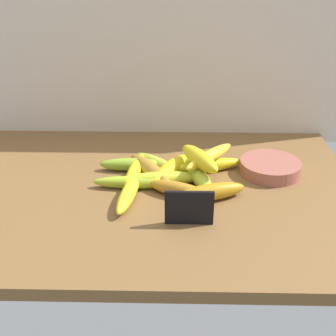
{
  "coord_description": "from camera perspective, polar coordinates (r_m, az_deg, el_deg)",
  "views": [
    {
      "loc": [
        7.35,
        -99.77,
        60.3
      ],
      "look_at": [
        5.12,
        1.85,
        8.0
      ],
      "focal_mm": 47.3,
      "sensor_mm": 36.0,
      "label": 1
    }
  ],
  "objects": [
    {
      "name": "counter_top",
      "position": [
        1.16,
        -2.55,
        -3.25
      ],
      "size": [
        110.0,
        76.0,
        3.0
      ],
      "primitive_type": "cube",
      "color": "brown",
      "rests_on": "ground"
    },
    {
      "name": "back_wall",
      "position": [
        1.41,
        -1.83,
        16.9
      ],
      "size": [
        130.0,
        2.0,
        70.0
      ],
      "primitive_type": "cube",
      "color": "beige",
      "rests_on": "ground"
    },
    {
      "name": "chalkboard_sign",
      "position": [
        0.99,
        2.74,
        -5.29
      ],
      "size": [
        11.0,
        1.8,
        8.4
      ],
      "color": "black",
      "rests_on": "counter_top"
    },
    {
      "name": "fruit_bowl",
      "position": [
        1.25,
        13.02,
        0.1
      ],
      "size": [
        16.56,
        16.56,
        3.63
      ],
      "primitive_type": "cylinder",
      "color": "#9E584A",
      "rests_on": "counter_top"
    },
    {
      "name": "banana_0",
      "position": [
        1.24,
        -1.5,
        0.66
      ],
      "size": [
        14.39,
        13.36,
        3.46
      ],
      "primitive_type": "ellipsoid",
      "rotation": [
        0.0,
        0.0,
        5.55
      ],
      "color": "#A9B730",
      "rests_on": "counter_top"
    },
    {
      "name": "banana_1",
      "position": [
        1.1,
        5.5,
        -3.12
      ],
      "size": [
        18.59,
        9.94,
        4.3
      ],
      "primitive_type": "ellipsoid",
      "rotation": [
        0.0,
        0.0,
        0.33
      ],
      "color": "#B68117",
      "rests_on": "counter_top"
    },
    {
      "name": "banana_2",
      "position": [
        1.17,
        3.89,
        -0.96
      ],
      "size": [
        9.69,
        19.87,
        4.22
      ],
      "primitive_type": "ellipsoid",
      "rotation": [
        0.0,
        0.0,
        1.86
      ],
      "color": "#AAC432",
      "rests_on": "counter_top"
    },
    {
      "name": "banana_3",
      "position": [
        1.2,
        -2.35,
        -0.18
      ],
      "size": [
        14.48,
        18.76,
        4.36
      ],
      "primitive_type": "ellipsoid",
      "rotation": [
        0.0,
        0.0,
        5.3
      ],
      "color": "#A87727",
      "rests_on": "counter_top"
    },
    {
      "name": "banana_4",
      "position": [
        1.2,
        0.31,
        -0.17
      ],
      "size": [
        12.33,
        18.23,
        4.39
      ],
      "primitive_type": "ellipsoid",
      "rotation": [
        0.0,
        0.0,
        4.23
      ],
      "color": "yellow",
      "rests_on": "counter_top"
    },
    {
      "name": "banana_5",
      "position": [
        1.15,
        -4.5,
        -1.92
      ],
      "size": [
        20.89,
        3.49,
        3.34
      ],
      "primitive_type": "ellipsoid",
      "rotation": [
        0.0,
        0.0,
        3.13
      ],
      "color": "#A0B728",
      "rests_on": "counter_top"
    },
    {
      "name": "banana_6",
      "position": [
        1.1,
        -5.08,
        -3.21
      ],
      "size": [
        6.47,
        19.82,
        3.63
      ],
      "primitive_type": "ellipsoid",
      "rotation": [
        0.0,
        0.0,
        4.56
      ],
      "color": "yellow",
      "rests_on": "counter_top"
    },
    {
      "name": "banana_7",
      "position": [
        1.15,
        -1.07,
        -1.43
      ],
      "size": [
        20.86,
        6.68,
        4.02
      ],
      "primitive_type": "ellipsoid",
      "rotation": [
        0.0,
        0.0,
        3.27
      ],
      "color": "gold",
      "rests_on": "counter_top"
    },
    {
      "name": "banana_8",
      "position": [
        1.23,
        -4.64,
        0.44
      ],
      "size": [
        17.95,
        3.73,
        3.72
      ],
      "primitive_type": "ellipsoid",
      "rotation": [
        0.0,
        0.0,
        3.14
      ],
      "color": "#87A929",
      "rests_on": "counter_top"
    },
    {
      "name": "banana_9",
      "position": [
        1.23,
        5.12,
        0.32
      ],
      "size": [
        20.76,
        9.27,
        3.61
      ],
      "primitive_type": "ellipsoid",
      "rotation": [
        0.0,
        0.0,
        0.29
      ],
      "color": "yellow",
      "rests_on": "counter_top"
    },
    {
      "name": "banana_10",
      "position": [
        1.2,
        -4.21,
        -0.29
      ],
      "size": [
        6.49,
        20.47,
        3.67
      ],
      "primitive_type": "ellipsoid",
      "rotation": [
        0.0,
        0.0,
        1.43
      ],
      "color": "yellow",
      "rests_on": "counter_top"
    },
    {
      "name": "banana_11",
      "position": [
        1.11,
        1.49,
        -2.81
      ],
      "size": [
        16.89,
        10.09,
        3.87
      ],
      "primitive_type": "ellipsoid",
      "rotation": [
        0.0,
        0.0,
        2.74
      ],
      "color": "#AE771F",
      "rests_on": "counter_top"
    },
    {
      "name": "banana_12",
      "position": [
        1.2,
        5.37,
        1.5
      ],
      "size": [
        15.34,
        17.67,
        3.4
      ],
      "primitive_type": "ellipsoid",
      "rotation": [
        0.0,
        0.0,
        0.88
      ],
      "color": "yellow",
      "rests_on": "banana_9"
    },
    {
      "name": "banana_13",
      "position": [
        1.16,
        4.1,
        1.23
      ],
      "size": [
        11.77,
        16.58,
        4.39
      ],
      "primitive_type": "ellipsoid",
      "rotation": [
        0.0,
        0.0,
        2.07
      ],
      "color": "yellow",
      "rests_on": "banana_2"
    }
  ]
}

